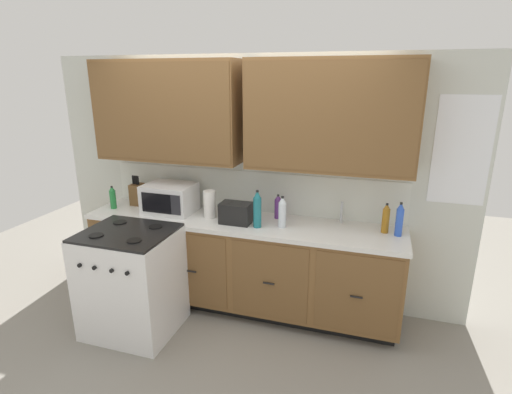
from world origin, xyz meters
The scene contains 15 objects.
ground_plane centered at (0.00, 0.00, 0.00)m, with size 8.00×8.00×0.00m, color gray.
wall_unit centered at (0.00, 0.50, 1.64)m, with size 4.16×0.40×2.39m.
counter_run centered at (0.00, 0.30, 0.47)m, with size 2.99×0.64×0.91m.
stove_range centered at (-0.79, -0.33, 0.47)m, with size 0.76×0.68×0.95m.
microwave centered at (-0.74, 0.32, 1.05)m, with size 0.48×0.37×0.28m.
toaster centered at (-0.01, 0.22, 1.00)m, with size 0.28×0.18×0.19m.
knife_block centered at (-1.18, 0.43, 1.02)m, with size 0.11×0.14×0.31m.
sink_faucet centered at (0.91, 0.51, 1.01)m, with size 0.02×0.02×0.20m, color #B2B5BA.
paper_towel_roll centered at (-0.30, 0.29, 1.04)m, with size 0.12×0.12×0.26m, color white.
bottle_amber centered at (1.29, 0.39, 1.04)m, with size 0.06×0.06×0.26m.
bottle_clear centered at (0.41, 0.25, 1.05)m, with size 0.07×0.07×0.28m.
bottle_violet centered at (0.32, 0.46, 1.02)m, with size 0.06×0.06×0.23m.
bottle_blue centered at (1.39, 0.35, 1.05)m, with size 0.06×0.06×0.29m.
bottle_green centered at (-1.34, 0.24, 1.02)m, with size 0.06×0.06×0.23m.
bottle_teal centered at (0.20, 0.18, 1.07)m, with size 0.07×0.07×0.34m.
Camera 1 is at (1.18, -2.98, 2.20)m, focal length 27.91 mm.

